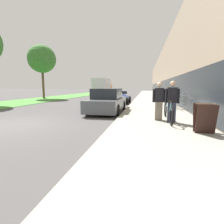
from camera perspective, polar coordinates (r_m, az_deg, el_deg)
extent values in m
plane|color=#474444|center=(7.93, -30.25, -3.90)|extent=(220.00, 220.00, 0.00)
cube|color=gray|center=(26.86, 12.06, 4.98)|extent=(3.56, 70.00, 0.13)
cube|color=gray|center=(35.65, 23.23, 11.03)|extent=(10.00, 70.00, 7.29)
cube|color=#1E2328|center=(34.90, 14.96, 7.54)|extent=(0.10, 63.00, 2.20)
cube|color=#478438|center=(33.15, -10.67, 5.52)|extent=(5.22, 70.00, 0.03)
torus|color=black|center=(8.56, 17.04, 0.89)|extent=(0.06, 0.69, 0.69)
torus|color=black|center=(6.58, 18.89, -1.32)|extent=(0.06, 0.69, 0.69)
cylinder|color=#7AD1C6|center=(7.54, 17.92, 1.51)|extent=(0.04, 1.72, 0.04)
cylinder|color=#7AD1C6|center=(7.16, 18.27, 0.35)|extent=(0.04, 1.02, 0.32)
cylinder|color=#7AD1C6|center=(6.89, 18.61, 2.07)|extent=(0.03, 0.03, 0.29)
cube|color=black|center=(6.88, 18.67, 3.25)|extent=(0.11, 0.22, 0.05)
cylinder|color=#7AD1C6|center=(8.37, 17.26, 3.20)|extent=(0.03, 0.03, 0.30)
cylinder|color=silver|center=(8.36, 17.31, 4.23)|extent=(0.52, 0.03, 0.03)
cube|color=#33384C|center=(7.22, 18.84, -0.18)|extent=(0.30, 0.21, 0.77)
cube|color=black|center=(7.15, 19.09, 5.25)|extent=(0.36, 0.21, 0.59)
cylinder|color=black|center=(7.13, 17.27, 5.07)|extent=(0.09, 0.09, 0.56)
cylinder|color=black|center=(7.19, 20.88, 4.92)|extent=(0.09, 0.09, 0.56)
sphere|color=tan|center=(7.15, 19.26, 8.71)|extent=(0.21, 0.21, 0.21)
cube|color=#756B5B|center=(7.55, 14.96, 0.29)|extent=(0.29, 0.21, 0.76)
cube|color=black|center=(7.49, 15.15, 5.37)|extent=(0.36, 0.21, 0.58)
cylinder|color=black|center=(7.48, 13.43, 5.20)|extent=(0.09, 0.09, 0.55)
cylinder|color=black|center=(7.51, 16.84, 5.08)|extent=(0.09, 0.09, 0.55)
sphere|color=beige|center=(7.48, 15.27, 8.62)|extent=(0.21, 0.21, 0.21)
cylinder|color=#4C4C51|center=(11.02, 19.71, 2.67)|extent=(0.05, 0.05, 0.82)
cylinder|color=#4C4C51|center=(11.56, 19.30, 2.93)|extent=(0.05, 0.05, 0.82)
cylinder|color=#4C4C51|center=(11.26, 19.60, 4.88)|extent=(0.05, 0.55, 0.05)
torus|color=black|center=(12.65, 19.08, 3.01)|extent=(0.05, 0.66, 0.66)
torus|color=black|center=(11.69, 19.75, 2.58)|extent=(0.05, 0.66, 0.66)
cylinder|color=#2D56A8|center=(12.15, 19.45, 3.75)|extent=(0.04, 0.83, 0.04)
cylinder|color=#2D56A8|center=(11.97, 19.56, 3.23)|extent=(0.04, 0.50, 0.31)
cylinder|color=#2D56A8|center=(11.84, 19.70, 4.29)|extent=(0.03, 0.03, 0.27)
cube|color=black|center=(11.83, 19.73, 4.96)|extent=(0.11, 0.22, 0.05)
cylinder|color=#2D56A8|center=(12.55, 19.20, 4.55)|extent=(0.03, 0.03, 0.29)
cylinder|color=silver|center=(12.54, 19.24, 5.21)|extent=(0.52, 0.03, 0.03)
torus|color=black|center=(14.53, 18.09, 3.78)|extent=(0.06, 0.72, 0.72)
torus|color=black|center=(13.59, 18.59, 3.48)|extent=(0.06, 0.72, 0.72)
cylinder|color=yellow|center=(14.05, 18.37, 4.52)|extent=(0.04, 0.81, 0.04)
cylinder|color=yellow|center=(13.86, 18.45, 4.05)|extent=(0.04, 0.50, 0.33)
cylinder|color=yellow|center=(13.74, 18.56, 5.05)|extent=(0.03, 0.03, 0.30)
cube|color=black|center=(13.73, 18.59, 5.67)|extent=(0.11, 0.22, 0.05)
cylinder|color=yellow|center=(14.44, 18.19, 5.24)|extent=(0.03, 0.03, 0.31)
cylinder|color=silver|center=(14.43, 18.22, 5.86)|extent=(0.52, 0.03, 0.03)
torus|color=black|center=(16.55, 17.53, 4.32)|extent=(0.06, 0.73, 0.73)
torus|color=black|center=(15.57, 17.95, 4.08)|extent=(0.06, 0.73, 0.73)
cylinder|color=black|center=(16.05, 17.77, 4.99)|extent=(0.04, 0.84, 0.04)
cylinder|color=black|center=(15.86, 17.83, 4.58)|extent=(0.04, 0.51, 0.33)
cylinder|color=black|center=(15.73, 17.93, 5.47)|extent=(0.03, 0.03, 0.30)
cube|color=black|center=(15.72, 17.95, 6.02)|extent=(0.11, 0.22, 0.05)
cylinder|color=black|center=(16.46, 17.62, 5.62)|extent=(0.03, 0.03, 0.32)
cylinder|color=silver|center=(16.45, 17.64, 6.17)|extent=(0.52, 0.03, 0.03)
cube|color=#331E19|center=(5.81, 28.48, -2.15)|extent=(0.56, 0.20, 0.89)
cube|color=#331E19|center=(6.15, 27.48, -1.56)|extent=(0.56, 0.20, 0.89)
cylinder|color=#93704C|center=(5.92, 28.25, 2.36)|extent=(0.56, 0.03, 0.03)
cube|color=#4C5156|center=(10.53, -1.53, 2.64)|extent=(1.74, 4.38, 0.67)
cube|color=#1E2328|center=(10.49, -1.54, 6.06)|extent=(1.50, 2.19, 0.58)
cylinder|color=black|center=(12.01, -3.94, 2.43)|extent=(0.22, 0.60, 0.60)
cylinder|color=black|center=(11.70, 3.72, 2.28)|extent=(0.22, 0.60, 0.60)
cylinder|color=black|center=(9.51, -7.97, 0.83)|extent=(0.22, 0.60, 0.60)
cylinder|color=black|center=(9.12, 1.66, 0.59)|extent=(0.22, 0.60, 0.60)
ellipsoid|color=navy|center=(16.21, 2.54, 4.63)|extent=(1.74, 3.94, 0.72)
cube|color=#1E2328|center=(16.67, 2.80, 6.38)|extent=(1.21, 0.04, 0.26)
cylinder|color=black|center=(17.48, 0.44, 4.27)|extent=(0.22, 0.60, 0.60)
cylinder|color=black|center=(17.26, 5.77, 4.18)|extent=(0.22, 0.60, 0.60)
cylinder|color=black|center=(15.24, -1.12, 3.68)|extent=(0.22, 0.60, 0.60)
cylinder|color=black|center=(14.99, 4.98, 3.58)|extent=(0.22, 0.60, 0.60)
cube|color=orange|center=(33.95, -2.02, 7.56)|extent=(2.17, 1.58, 1.75)
cube|color=silver|center=(30.88, -3.35, 8.35)|extent=(2.36, 4.74, 2.69)
cylinder|color=black|center=(33.83, -3.97, 6.38)|extent=(0.28, 0.84, 0.84)
cylinder|color=black|center=(33.34, -0.35, 6.37)|extent=(0.28, 0.84, 0.84)
cylinder|color=black|center=(30.27, -5.77, 6.14)|extent=(0.28, 0.84, 0.84)
cylinder|color=black|center=(29.73, -1.74, 6.14)|extent=(0.28, 0.84, 0.84)
cylinder|color=brown|center=(24.20, -21.54, 8.55)|extent=(0.28, 0.28, 3.76)
sphere|color=#38702D|center=(24.45, -21.94, 15.79)|extent=(3.44, 3.44, 3.44)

